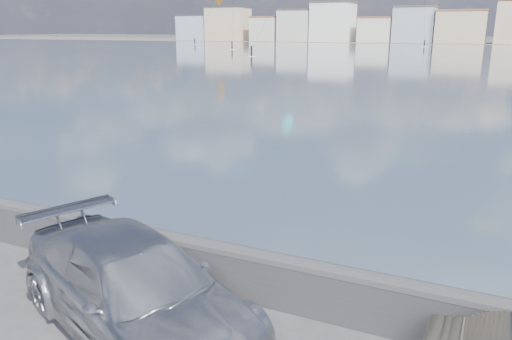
# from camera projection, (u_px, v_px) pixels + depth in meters

# --- Properties ---
(bay_water) EXTENTS (500.00, 177.00, 0.00)m
(bay_water) POSITION_uv_depth(u_px,v_px,m) (461.00, 58.00, 87.65)
(bay_water) COLOR #34465D
(bay_water) RESTS_ON ground
(far_shore_strip) EXTENTS (500.00, 60.00, 0.00)m
(far_shore_strip) POSITION_uv_depth(u_px,v_px,m) (479.00, 42.00, 182.25)
(far_shore_strip) COLOR #4C473D
(far_shore_strip) RESTS_ON ground
(seawall) EXTENTS (400.00, 0.36, 1.08)m
(seawall) POSITION_uv_depth(u_px,v_px,m) (184.00, 257.00, 10.07)
(seawall) COLOR #28282B
(seawall) RESTS_ON ground
(far_buildings) EXTENTS (240.79, 13.26, 14.60)m
(far_buildings) POSITION_uv_depth(u_px,v_px,m) (485.00, 25.00, 167.87)
(far_buildings) COLOR #9EA8B7
(far_buildings) RESTS_ON ground
(car_silver) EXTENTS (6.09, 4.31, 1.64)m
(car_silver) POSITION_uv_depth(u_px,v_px,m) (135.00, 288.00, 8.39)
(car_silver) COLOR #B1B2B7
(car_silver) RESTS_ON ground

